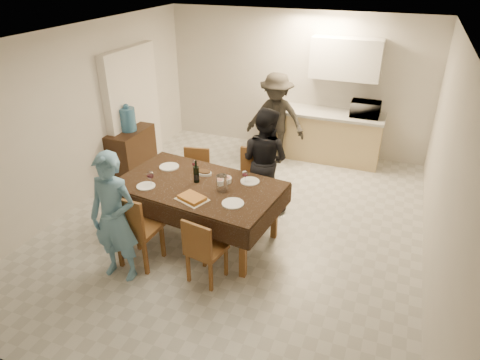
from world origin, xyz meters
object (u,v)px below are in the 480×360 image
object	(u,v)px
person_near	(114,218)
dining_table	(199,187)
microwave	(365,109)
person_far	(264,160)
water_pitcher	(222,183)
person_kitchen	(276,119)
water_jug	(128,119)
wine_bottle	(196,171)
savoury_tart	(192,198)
console	(132,153)

from	to	relation	value
person_near	dining_table	bearing A→B (deg)	59.97
microwave	person_far	distance (m)	2.42
water_pitcher	person_kitchen	xyz separation A→B (m)	(-0.12, 2.75, -0.09)
water_jug	person_far	bearing A→B (deg)	-5.36
water_jug	person_kitchen	distance (m)	2.58
microwave	wine_bottle	bearing A→B (deg)	60.34
microwave	person_near	bearing A→B (deg)	61.66
dining_table	person_far	distance (m)	1.19
savoury_tart	person_kitchen	bearing A→B (deg)	87.67
console	water_jug	world-z (taller)	water_jug
wine_bottle	water_pitcher	xyz separation A→B (m)	(0.40, -0.10, -0.05)
wine_bottle	microwave	xyz separation A→B (m)	(1.77, 3.10, 0.08)
water_pitcher	savoury_tart	distance (m)	0.42
savoury_tart	water_jug	bearing A→B (deg)	140.53
savoury_tart	microwave	xyz separation A→B (m)	(1.62, 3.53, 0.21)
savoury_tart	person_far	world-z (taller)	person_far
person_kitchen	person_near	bearing A→B (deg)	-101.68
person_near	person_kitchen	world-z (taller)	person_kitchen
dining_table	person_kitchen	xyz separation A→B (m)	(0.23, 2.70, 0.05)
person_far	person_kitchen	xyz separation A→B (m)	(-0.32, 1.65, 0.04)
dining_table	water_jug	xyz separation A→B (m)	(-1.92, 1.28, 0.24)
water_pitcher	savoury_tart	world-z (taller)	water_pitcher
water_pitcher	wine_bottle	bearing A→B (deg)	165.96
person_near	person_far	xyz separation A→B (m)	(1.10, 2.10, -0.01)
water_jug	savoury_tart	xyz separation A→B (m)	(2.02, -1.66, -0.18)
dining_table	console	xyz separation A→B (m)	(-1.92, 1.28, -0.37)
person_near	person_far	world-z (taller)	person_near
console	person_near	bearing A→B (deg)	-59.61
dining_table	console	distance (m)	2.34
wine_bottle	person_near	bearing A→B (deg)	-114.44
console	person_kitchen	world-z (taller)	person_kitchen
console	microwave	distance (m)	4.14
microwave	person_kitchen	xyz separation A→B (m)	(-1.49, -0.45, -0.22)
dining_table	savoury_tart	bearing A→B (deg)	-68.26
water_pitcher	person_kitchen	size ratio (longest dim) A/B	0.13
console	person_far	world-z (taller)	person_far
console	water_pitcher	bearing A→B (deg)	-30.42
console	wine_bottle	distance (m)	2.31
dining_table	person_far	xyz separation A→B (m)	(0.55, 1.05, 0.01)
water_pitcher	person_far	distance (m)	1.13
wine_bottle	microwave	distance (m)	3.57
console	person_far	distance (m)	2.51
microwave	person_far	xyz separation A→B (m)	(-1.17, -2.10, -0.26)
savoury_tart	person_kitchen	size ratio (longest dim) A/B	0.22
dining_table	console	size ratio (longest dim) A/B	2.50
water_jug	wine_bottle	world-z (taller)	water_jug
dining_table	wine_bottle	distance (m)	0.20
console	water_pitcher	size ratio (longest dim) A/B	4.20
water_jug	wine_bottle	distance (m)	2.24
savoury_tart	person_far	bearing A→B (deg)	72.53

